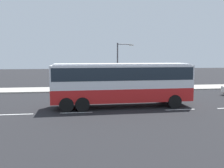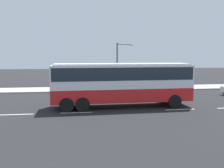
% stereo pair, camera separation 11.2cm
% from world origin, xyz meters
% --- Properties ---
extents(ground_plane, '(120.00, 120.00, 0.00)m').
position_xyz_m(ground_plane, '(0.00, 0.00, 0.00)').
color(ground_plane, black).
extents(sidewalk_curb, '(80.00, 4.00, 0.15)m').
position_xyz_m(sidewalk_curb, '(0.00, 9.72, 0.07)').
color(sidewalk_curb, '#A8A399').
rests_on(sidewalk_curb, ground_plane).
extents(lane_centreline, '(25.56, 0.16, 0.01)m').
position_xyz_m(lane_centreline, '(-2.82, -2.56, 0.00)').
color(lane_centreline, white).
rests_on(lane_centreline, ground_plane).
extents(coach_bus, '(11.52, 3.07, 3.62)m').
position_xyz_m(coach_bus, '(-0.22, -0.91, 2.24)').
color(coach_bus, red).
rests_on(coach_bus, ground_plane).
extents(pedestrian_near_curb, '(0.32, 0.32, 1.51)m').
position_xyz_m(pedestrian_near_curb, '(8.41, 8.62, 1.01)').
color(pedestrian_near_curb, '#38334C').
rests_on(pedestrian_near_curb, sidewalk_curb).
extents(pedestrian_at_crossing, '(0.32, 0.32, 1.64)m').
position_xyz_m(pedestrian_at_crossing, '(4.93, 8.31, 1.09)').
color(pedestrian_at_crossing, black).
rests_on(pedestrian_at_crossing, sidewalk_curb).
extents(street_lamp, '(1.98, 0.24, 5.62)m').
position_xyz_m(street_lamp, '(1.01, 8.05, 3.48)').
color(street_lamp, '#47474C').
rests_on(street_lamp, sidewalk_curb).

